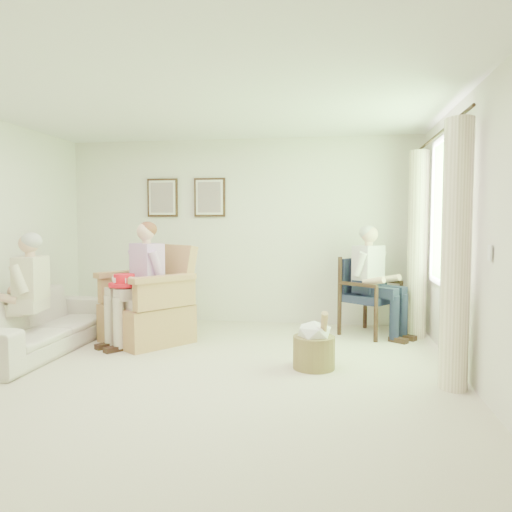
# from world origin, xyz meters

# --- Properties ---
(floor) EXTENTS (5.50, 5.50, 0.00)m
(floor) POSITION_xyz_m (0.00, 0.00, 0.00)
(floor) COLOR beige
(floor) RESTS_ON ground
(back_wall) EXTENTS (5.00, 0.04, 2.60)m
(back_wall) POSITION_xyz_m (0.00, 2.75, 1.30)
(back_wall) COLOR silver
(back_wall) RESTS_ON ground
(right_wall) EXTENTS (0.04, 5.50, 2.60)m
(right_wall) POSITION_xyz_m (2.50, 0.00, 1.30)
(right_wall) COLOR silver
(right_wall) RESTS_ON ground
(ceiling) EXTENTS (5.00, 5.50, 0.02)m
(ceiling) POSITION_xyz_m (0.00, 0.00, 2.60)
(ceiling) COLOR white
(ceiling) RESTS_ON back_wall
(window) EXTENTS (0.13, 2.50, 1.63)m
(window) POSITION_xyz_m (2.46, 1.20, 1.58)
(window) COLOR #2D6B23
(window) RESTS_ON right_wall
(curtain_left) EXTENTS (0.34, 0.34, 2.30)m
(curtain_left) POSITION_xyz_m (2.33, 0.22, 1.15)
(curtain_left) COLOR #F5E2C0
(curtain_left) RESTS_ON ground
(curtain_right) EXTENTS (0.34, 0.34, 2.30)m
(curtain_right) POSITION_xyz_m (2.33, 2.18, 1.15)
(curtain_right) COLOR #F5E2C0
(curtain_right) RESTS_ON ground
(framed_print_left) EXTENTS (0.45, 0.05, 0.55)m
(framed_print_left) POSITION_xyz_m (-1.15, 2.71, 1.78)
(framed_print_left) COLOR #382114
(framed_print_left) RESTS_ON back_wall
(framed_print_right) EXTENTS (0.45, 0.05, 0.55)m
(framed_print_right) POSITION_xyz_m (-0.45, 2.71, 1.78)
(framed_print_right) COLOR #382114
(framed_print_right) RESTS_ON back_wall
(wicker_armchair) EXTENTS (0.91, 0.90, 1.16)m
(wicker_armchair) POSITION_xyz_m (-0.89, 1.41, 0.37)
(wicker_armchair) COLOR tan
(wicker_armchair) RESTS_ON ground
(wood_armchair) EXTENTS (0.63, 0.59, 0.96)m
(wood_armchair) POSITION_xyz_m (1.77, 2.26, 0.53)
(wood_armchair) COLOR black
(wood_armchair) RESTS_ON ground
(sofa) EXTENTS (2.20, 0.86, 0.64)m
(sofa) POSITION_xyz_m (-1.95, 0.80, 0.32)
(sofa) COLOR beige
(sofa) RESTS_ON ground
(person_wicker) EXTENTS (0.40, 0.63, 1.41)m
(person_wicker) POSITION_xyz_m (-0.89, 1.25, 0.84)
(person_wicker) COLOR beige
(person_wicker) RESTS_ON ground
(person_dark) EXTENTS (0.40, 0.63, 1.36)m
(person_dark) POSITION_xyz_m (1.77, 2.10, 0.80)
(person_dark) COLOR #171D33
(person_dark) RESTS_ON ground
(person_sofa) EXTENTS (0.42, 0.62, 1.29)m
(person_sofa) POSITION_xyz_m (-1.95, 0.60, 0.74)
(person_sofa) COLOR beige
(person_sofa) RESTS_ON ground
(red_hat) EXTENTS (0.35, 0.35, 0.14)m
(red_hat) POSITION_xyz_m (-1.05, 1.11, 0.75)
(red_hat) COLOR red
(red_hat) RESTS_ON person_wicker
(hatbox) EXTENTS (0.50, 0.50, 0.60)m
(hatbox) POSITION_xyz_m (1.12, 0.60, 0.23)
(hatbox) COLOR tan
(hatbox) RESTS_ON ground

